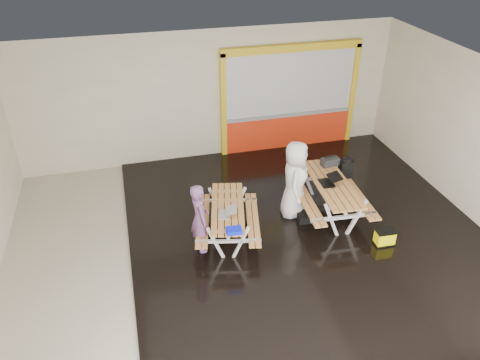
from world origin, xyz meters
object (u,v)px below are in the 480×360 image
object	(u,v)px
picnic_table_right	(331,190)
person_left	(200,218)
fluke_bag	(385,238)
backpack	(346,168)
person_right	(295,180)
dark_case	(308,216)
toolbox	(330,162)
blue_pouch	(234,231)
laptop_left	(227,213)
laptop_right	(330,181)
picnic_table_left	(228,214)

from	to	relation	value
picnic_table_right	person_left	size ratio (longest dim) A/B	1.46
picnic_table_right	fluke_bag	world-z (taller)	picnic_table_right
picnic_table_right	backpack	xyz separation A→B (m)	(0.65, 0.64, 0.12)
person_right	dark_case	distance (m)	0.87
fluke_bag	person_left	bearing A→B (deg)	167.16
toolbox	blue_pouch	bearing A→B (deg)	-146.77
dark_case	laptop_left	bearing A→B (deg)	-170.18
person_right	toolbox	distance (m)	1.18
person_right	backpack	xyz separation A→B (m)	(1.44, 0.41, -0.12)
person_left	backpack	distance (m)	3.88
laptop_right	backpack	distance (m)	0.97
picnic_table_right	toolbox	distance (m)	0.85
person_right	toolbox	world-z (taller)	person_right
laptop_left	dark_case	bearing A→B (deg)	9.82
picnic_table_right	person_right	world-z (taller)	person_right
person_left	laptop_left	xyz separation A→B (m)	(0.56, 0.02, 0.02)
person_right	dark_case	xyz separation A→B (m)	(0.22, -0.37, -0.76)
dark_case	person_left	bearing A→B (deg)	-171.84
person_right	picnic_table_left	bearing A→B (deg)	126.95
picnic_table_right	person_left	xyz separation A→B (m)	(-3.06, -0.49, 0.15)
person_right	laptop_left	xyz separation A→B (m)	(-1.71, -0.70, -0.08)
fluke_bag	blue_pouch	bearing A→B (deg)	175.11
laptop_left	toolbox	bearing A→B (deg)	23.70
person_right	fluke_bag	bearing A→B (deg)	-115.80
dark_case	fluke_bag	bearing A→B (deg)	-44.58
blue_pouch	laptop_right	bearing A→B (deg)	23.69
picnic_table_right	laptop_left	distance (m)	2.55
person_right	laptop_right	size ratio (longest dim) A/B	4.05
dark_case	person_right	bearing A→B (deg)	120.55
picnic_table_left	person_right	world-z (taller)	person_right
laptop_right	dark_case	size ratio (longest dim) A/B	0.99
person_left	backpack	bearing A→B (deg)	-78.38
picnic_table_left	picnic_table_right	world-z (taller)	picnic_table_right
blue_pouch	fluke_bag	bearing A→B (deg)	-4.89
person_left	toolbox	bearing A→B (deg)	-74.99
person_left	fluke_bag	world-z (taller)	person_left
picnic_table_left	backpack	world-z (taller)	backpack
laptop_left	laptop_right	xyz separation A→B (m)	(2.43, 0.47, 0.10)
person_left	person_right	size ratio (longest dim) A/B	0.82
laptop_left	picnic_table_left	bearing A→B (deg)	73.58
person_left	blue_pouch	world-z (taller)	person_left
blue_pouch	backpack	bearing A→B (deg)	28.53
backpack	fluke_bag	size ratio (longest dim) A/B	1.30
laptop_left	laptop_right	size ratio (longest dim) A/B	0.97
picnic_table_right	laptop_right	bearing A→B (deg)	-177.97
picnic_table_right	laptop_right	size ratio (longest dim) A/B	4.88
picnic_table_right	laptop_right	distance (m)	0.27
backpack	dark_case	xyz separation A→B (m)	(-1.22, -0.78, -0.64)
person_left	backpack	size ratio (longest dim) A/B	2.85
backpack	toolbox	bearing A→B (deg)	164.60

